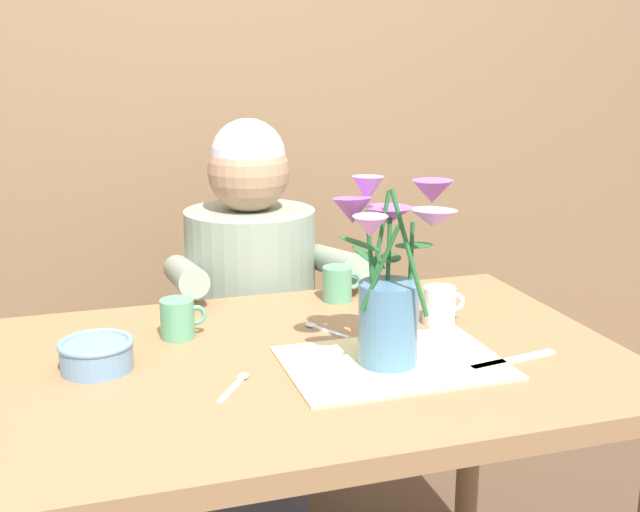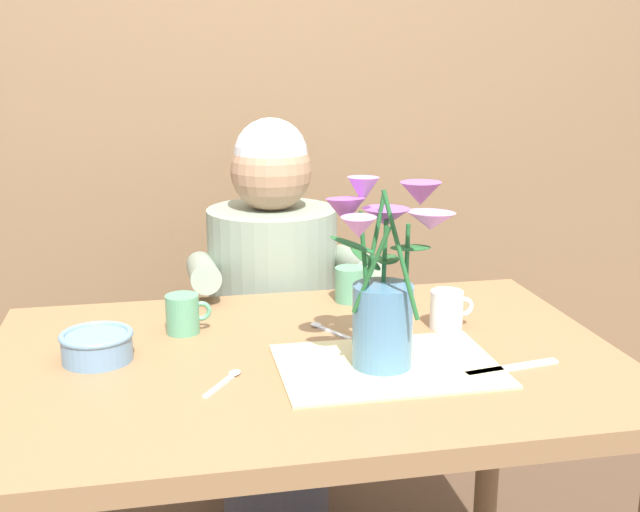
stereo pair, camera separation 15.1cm
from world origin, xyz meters
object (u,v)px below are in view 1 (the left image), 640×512
at_px(ceramic_bowl, 96,354).
at_px(coffee_cup, 178,319).
at_px(ceramic_mug, 338,284).
at_px(flower_vase, 390,280).
at_px(seated_person, 253,334).
at_px(tea_cup, 440,305).
at_px(dinner_knife, 513,360).

bearing_deg(ceramic_bowl, coffee_cup, 36.11).
bearing_deg(ceramic_mug, flower_vase, -94.91).
bearing_deg(coffee_cup, seated_person, 61.06).
relative_size(seated_person, ceramic_mug, 12.20).
xyz_separation_m(ceramic_bowl, coffee_cup, (0.16, 0.12, 0.01)).
xyz_separation_m(ceramic_bowl, tea_cup, (0.70, 0.04, 0.01)).
bearing_deg(tea_cup, ceramic_bowl, -176.80).
distance_m(flower_vase, tea_cup, 0.29).
height_order(seated_person, coffee_cup, seated_person).
relative_size(tea_cup, coffee_cup, 1.00).
bearing_deg(dinner_knife, tea_cup, 91.06).
bearing_deg(seated_person, ceramic_mug, -62.72).
bearing_deg(ceramic_bowl, tea_cup, 3.20).
distance_m(seated_person, tea_cup, 0.64).
bearing_deg(tea_cup, flower_vase, -136.94).
bearing_deg(ceramic_mug, dinner_knife, -66.14).
height_order(seated_person, ceramic_mug, seated_person).
bearing_deg(tea_cup, ceramic_mug, 125.79).
xyz_separation_m(tea_cup, ceramic_mug, (-0.15, 0.21, 0.00)).
distance_m(ceramic_bowl, coffee_cup, 0.20).
xyz_separation_m(seated_person, ceramic_bowl, (-0.41, -0.56, 0.21)).
bearing_deg(coffee_cup, dinner_knife, -28.12).
relative_size(seated_person, coffee_cup, 12.20).
xyz_separation_m(flower_vase, ceramic_mug, (0.03, 0.39, -0.12)).
xyz_separation_m(tea_cup, coffee_cup, (-0.54, 0.08, 0.00)).
bearing_deg(dinner_knife, seated_person, 104.55).
height_order(seated_person, dinner_knife, seated_person).
distance_m(seated_person, flower_vase, 0.79).
height_order(dinner_knife, ceramic_mug, ceramic_mug).
relative_size(seated_person, ceramic_bowl, 8.35).
relative_size(flower_vase, ceramic_mug, 3.86).
distance_m(ceramic_mug, coffee_cup, 0.41).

